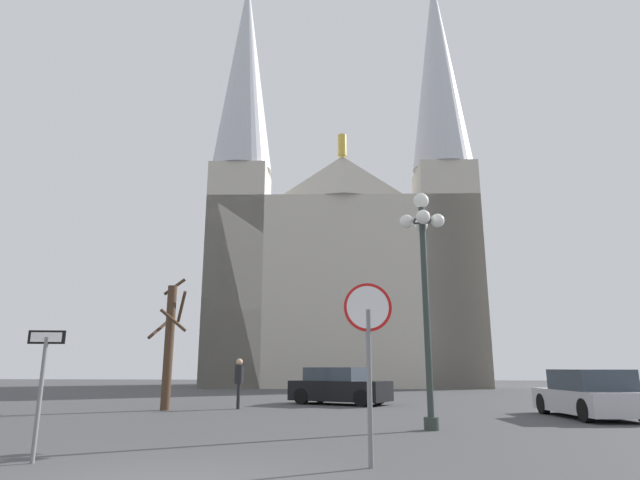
% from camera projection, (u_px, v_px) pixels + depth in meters
% --- Properties ---
extents(cathedral, '(22.09, 14.68, 36.19)m').
position_uv_depth(cathedral, '(342.00, 257.00, 44.62)').
color(cathedral, '#BCB5A5').
rests_on(cathedral, ground).
extents(stop_sign, '(0.76, 0.18, 2.78)m').
position_uv_depth(stop_sign, '(368.00, 336.00, 8.36)').
color(stop_sign, slate).
rests_on(stop_sign, ground).
extents(one_way_arrow_sign, '(0.58, 0.16, 2.05)m').
position_uv_depth(one_way_arrow_sign, '(42.00, 379.00, 8.58)').
color(one_way_arrow_sign, slate).
rests_on(one_way_arrow_sign, ground).
extents(street_lamp, '(1.16, 1.16, 5.95)m').
position_uv_depth(street_lamp, '(424.00, 264.00, 13.63)').
color(street_lamp, '#2D3833').
rests_on(street_lamp, ground).
extents(bare_tree, '(1.40, 1.39, 4.76)m').
position_uv_depth(bare_tree, '(169.00, 342.00, 19.20)').
color(bare_tree, '#473323').
rests_on(bare_tree, ground).
extents(parked_car_near_silver, '(2.26, 4.36, 1.40)m').
position_uv_depth(parked_car_near_silver, '(589.00, 395.00, 15.89)').
color(parked_car_near_silver, '#B7B7BC').
rests_on(parked_car_near_silver, ground).
extents(parked_car_far_black, '(4.36, 3.19, 1.47)m').
position_uv_depth(parked_car_far_black, '(339.00, 387.00, 21.79)').
color(parked_car_far_black, black).
rests_on(parked_car_far_black, ground).
extents(pedestrian_walking, '(0.32, 0.32, 1.78)m').
position_uv_depth(pedestrian_walking, '(239.00, 378.00, 19.50)').
color(pedestrian_walking, black).
rests_on(pedestrian_walking, ground).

